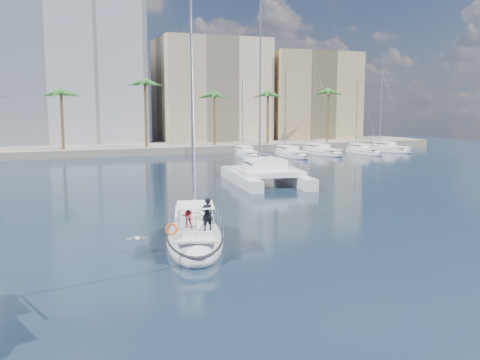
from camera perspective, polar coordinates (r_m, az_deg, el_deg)
name	(u,v)px	position (r m, az deg, el deg)	size (l,w,h in m)	color
ground	(230,245)	(30.77, -1.07, -7.00)	(160.00, 160.00, 0.00)	black
quay	(100,150)	(89.77, -14.71, 3.13)	(120.00, 14.00, 1.20)	gray
building_modern	(17,68)	(101.06, -22.70, 10.92)	(42.00, 16.00, 28.00)	silver
building_beige	(211,93)	(103.07, -3.12, 9.23)	(20.00, 14.00, 20.00)	beige
building_tan_right	(309,99)	(109.19, 7.36, 8.59)	(18.00, 12.00, 18.00)	tan
palm_centre	(101,89)	(85.51, -14.62, 9.40)	(3.60, 3.60, 12.30)	brown
palm_right	(299,91)	(95.74, 6.30, 9.45)	(3.60, 3.60, 12.30)	brown
main_sloop	(195,235)	(31.11, -4.87, -5.91)	(5.82, 10.77, 15.26)	white
catamaran	(266,172)	(54.35, 2.74, 0.88)	(8.01, 13.62, 18.72)	white
seagull	(137,238)	(29.47, -10.91, -6.12)	(1.15, 0.49, 0.21)	silver
moored_yacht_a	(246,157)	(81.15, 0.68, 2.47)	(2.72, 9.35, 11.90)	white
moored_yacht_b	(291,157)	(82.01, 5.43, 2.49)	(3.14, 10.78, 13.72)	white
moored_yacht_c	(321,154)	(86.84, 8.67, 2.75)	(3.55, 12.21, 15.54)	white
moored_yacht_d	(363,154)	(88.60, 12.97, 2.74)	(2.72, 9.35, 11.90)	white
moored_yacht_e	(389,151)	(94.00, 15.56, 2.95)	(3.14, 10.78, 13.72)	white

